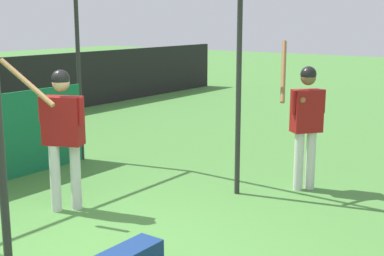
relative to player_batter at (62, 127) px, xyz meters
name	(u,v)px	position (x,y,z in m)	size (l,w,h in m)	color
batting_cage	(6,102)	(0.01, 1.12, 0.20)	(3.65, 3.13, 3.05)	#282828
player_batter	(62,127)	(0.00, 0.00, 0.00)	(0.69, 0.79, 1.89)	silver
player_waiting	(306,117)	(2.50, -2.03, -0.03)	(0.77, 0.60, 2.05)	silver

